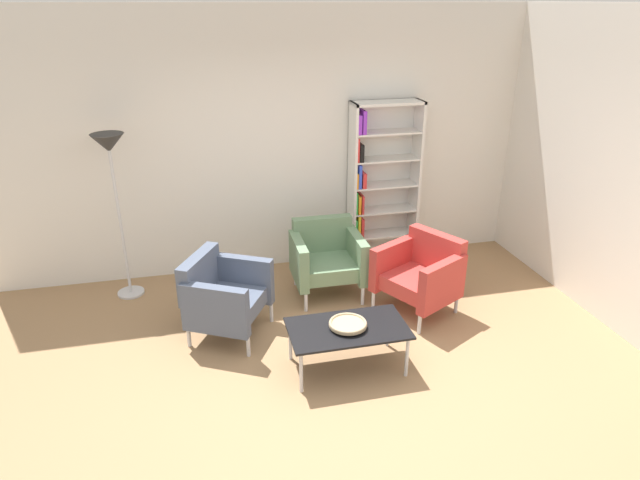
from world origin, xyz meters
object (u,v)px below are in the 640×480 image
at_px(bookshelf_tall, 378,186).
at_px(coffee_table_low, 348,331).
at_px(armchair_spare_guest, 327,257).
at_px(floor_lamp_torchiere, 111,163).
at_px(armchair_corner_red, 223,294).
at_px(decorative_bowl, 348,324).
at_px(armchair_near_window, 421,273).

bearing_deg(bookshelf_tall, coffee_table_low, -114.80).
bearing_deg(armchair_spare_guest, floor_lamp_torchiere, 168.51).
bearing_deg(armchair_corner_red, decorative_bowl, -100.46).
relative_size(coffee_table_low, armchair_spare_guest, 1.28).
xyz_separation_m(bookshelf_tall, decorative_bowl, (-0.93, -2.02, -0.50)).
xyz_separation_m(armchair_near_window, armchair_spare_guest, (-0.83, 0.58, 0.00)).
xyz_separation_m(decorative_bowl, armchair_spare_guest, (0.16, 1.35, -0.02)).
bearing_deg(armchair_near_window, armchair_corner_red, -118.51).
height_order(bookshelf_tall, decorative_bowl, bookshelf_tall).
bearing_deg(armchair_near_window, decorative_bowl, -79.69).
height_order(coffee_table_low, armchair_near_window, armchair_near_window).
relative_size(decorative_bowl, armchair_near_window, 0.35).
xyz_separation_m(armchair_corner_red, floor_lamp_torchiere, (-0.94, 1.00, 1.03)).
bearing_deg(bookshelf_tall, armchair_spare_guest, -139.32).
xyz_separation_m(armchair_corner_red, armchair_spare_guest, (1.13, 0.56, 0.00)).
height_order(armchair_near_window, armchair_corner_red, same).
relative_size(coffee_table_low, armchair_corner_red, 1.08).
bearing_deg(floor_lamp_torchiere, armchair_spare_guest, -12.13).
height_order(decorative_bowl, floor_lamp_torchiere, floor_lamp_torchiere).
relative_size(bookshelf_tall, armchair_spare_guest, 2.44).
relative_size(bookshelf_tall, armchair_near_window, 2.05).
height_order(coffee_table_low, decorative_bowl, decorative_bowl).
relative_size(armchair_corner_red, armchair_spare_guest, 1.19).
height_order(coffee_table_low, armchair_spare_guest, armchair_spare_guest).
height_order(bookshelf_tall, armchair_spare_guest, bookshelf_tall).
distance_m(decorative_bowl, armchair_near_window, 1.25).
bearing_deg(armchair_spare_guest, coffee_table_low, -96.01).
distance_m(armchair_corner_red, floor_lamp_torchiere, 1.72).
distance_m(decorative_bowl, armchair_corner_red, 1.26).
relative_size(bookshelf_tall, decorative_bowl, 5.94).
height_order(armchair_spare_guest, floor_lamp_torchiere, floor_lamp_torchiere).
height_order(bookshelf_tall, coffee_table_low, bookshelf_tall).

